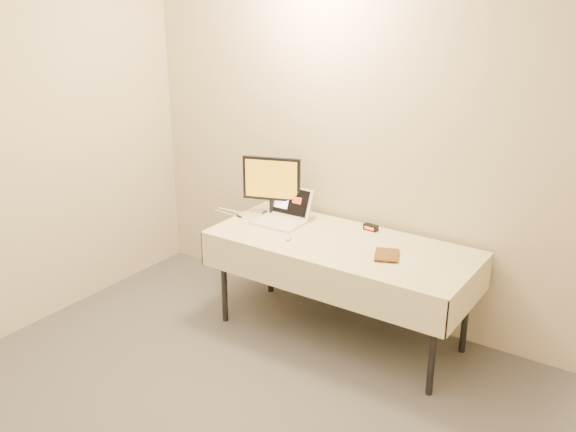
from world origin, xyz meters
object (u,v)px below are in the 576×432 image
Objects in this scene: monitor at (272,182)px; laptop at (283,214)px; table at (341,250)px; book at (375,241)px.

laptop is at bearing -42.48° from monitor.
laptop is at bearing 169.21° from table.
laptop is at bearing 145.32° from book.
monitor is 1.05m from book.
monitor is at bearing 143.84° from book.
book is at bearing -34.13° from monitor.
laptop is 0.88m from book.
table is 8.99× the size of book.
laptop is 1.76× the size of book.
monitor reaches higher than laptop.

